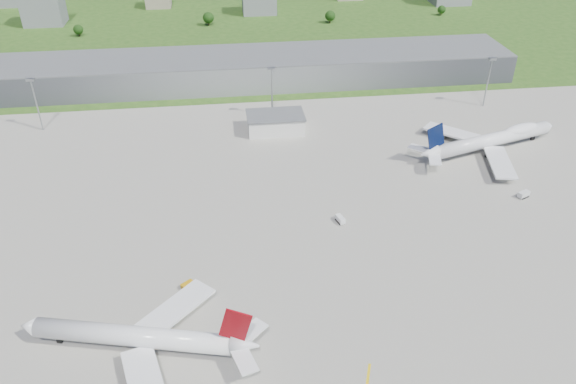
{
  "coord_description": "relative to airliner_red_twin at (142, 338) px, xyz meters",
  "views": [
    {
      "loc": [
        -14.66,
        -139.51,
        118.77
      ],
      "look_at": [
        7.2,
        31.43,
        9.0
      ],
      "focal_mm": 35.0,
      "sensor_mm": 36.0,
      "label": 1
    }
  ],
  "objects": [
    {
      "name": "ground",
      "position": [
        40.23,
        179.43,
        -4.87
      ],
      "size": [
        1400.0,
        1400.0,
        0.0
      ],
      "primitive_type": "plane",
      "color": "#284F18",
      "rests_on": "ground"
    },
    {
      "name": "apron",
      "position": [
        50.23,
        69.43,
        -4.83
      ],
      "size": [
        360.0,
        190.0,
        0.08
      ],
      "primitive_type": "cube",
      "color": "gray",
      "rests_on": "ground"
    },
    {
      "name": "terminal",
      "position": [
        40.23,
        194.43,
        2.63
      ],
      "size": [
        300.0,
        42.0,
        15.0
      ],
      "primitive_type": "cube",
      "color": "gray",
      "rests_on": "ground"
    },
    {
      "name": "ops_building",
      "position": [
        50.23,
        129.43,
        -0.87
      ],
      "size": [
        26.0,
        16.0,
        8.0
      ],
      "primitive_type": "cube",
      "color": "silver",
      "rests_on": "ground"
    },
    {
      "name": "mast_west",
      "position": [
        -59.77,
        144.43,
        12.84
      ],
      "size": [
        3.5,
        2.0,
        25.9
      ],
      "color": "gray",
      "rests_on": "ground"
    },
    {
      "name": "mast_center",
      "position": [
        50.23,
        144.43,
        12.84
      ],
      "size": [
        3.5,
        2.0,
        25.9
      ],
      "color": "gray",
      "rests_on": "ground"
    },
    {
      "name": "mast_east",
      "position": [
        160.23,
        144.43,
        12.84
      ],
      "size": [
        3.5,
        2.0,
        25.9
      ],
      "color": "gray",
      "rests_on": "ground"
    },
    {
      "name": "airliner_red_twin",
      "position": [
        0.0,
        0.0,
        0.0
      ],
      "size": [
        65.78,
        50.37,
        18.28
      ],
      "rotation": [
        0.0,
        0.0,
        2.89
      ],
      "color": "white",
      "rests_on": "ground"
    },
    {
      "name": "airliner_blue_quad",
      "position": [
        143.3,
        97.81,
        0.48
      ],
      "size": [
        72.17,
        55.42,
        19.26
      ],
      "rotation": [
        0.0,
        0.0,
        0.29
      ],
      "color": "white",
      "rests_on": "ground"
    },
    {
      "name": "tug_yellow",
      "position": [
        11.39,
        23.64,
        -3.86
      ],
      "size": [
        4.56,
        4.25,
        1.95
      ],
      "rotation": [
        0.0,
        0.0,
        0.66
      ],
      "color": "#C98D0B",
      "rests_on": "ground"
    },
    {
      "name": "van_white_near",
      "position": [
        65.39,
        52.13,
        -3.67
      ],
      "size": [
        3.24,
        4.96,
        2.36
      ],
      "rotation": [
        0.0,
        0.0,
        1.86
      ],
      "color": "white",
      "rests_on": "ground"
    },
    {
      "name": "van_white_far",
      "position": [
        139.34,
        59.4,
        -3.62
      ],
      "size": [
        5.29,
        3.98,
        2.48
      ],
      "rotation": [
        0.0,
        0.0,
        0.42
      ],
      "color": "silver",
      "rests_on": "ground"
    },
    {
      "name": "bldg_w",
      "position": [
        -99.77,
        329.43,
        7.13
      ],
      "size": [
        28.0,
        22.0,
        24.0
      ],
      "primitive_type": "cube",
      "color": "slate",
      "rests_on": "ground"
    },
    {
      "name": "tree_w",
      "position": [
        -69.77,
        294.43,
        -0.01
      ],
      "size": [
        6.75,
        6.75,
        8.25
      ],
      "color": "#382314",
      "rests_on": "ground"
    },
    {
      "name": "tree_c",
      "position": [
        20.23,
        309.43,
        0.97
      ],
      "size": [
        8.1,
        8.1,
        9.9
      ],
      "color": "#382314",
      "rests_on": "ground"
    },
    {
      "name": "tree_e",
      "position": [
        110.23,
        304.43,
        0.64
      ],
      "size": [
        7.65,
        7.65,
        9.35
      ],
      "color": "#382314",
      "rests_on": "ground"
    },
    {
      "name": "tree_far_e",
      "position": [
        200.23,
        314.43,
        -0.34
      ],
      "size": [
        6.3,
        6.3,
        7.7
      ],
      "color": "#382314",
      "rests_on": "ground"
    }
  ]
}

